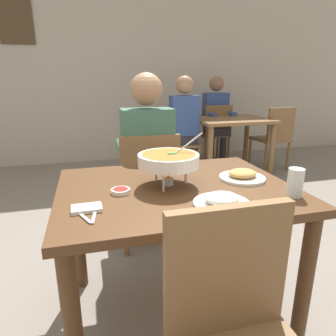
{
  "coord_description": "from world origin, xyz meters",
  "views": [
    {
      "loc": [
        -0.4,
        -1.33,
        1.26
      ],
      "look_at": [
        0.0,
        0.15,
        0.81
      ],
      "focal_mm": 31.76,
      "sensor_mm": 36.0,
      "label": 1
    }
  ],
  "objects_px": {
    "chair_bg_corner": "(177,132)",
    "chair_bg_right": "(275,135)",
    "chair_diner_main": "(148,185)",
    "sauce_dish": "(121,191)",
    "patron_bg_left": "(216,115)",
    "rice_plate": "(222,201)",
    "chair_bg_left": "(215,131)",
    "diner_main": "(147,153)",
    "patron_bg_middle": "(183,121)",
    "chair_bg_middle": "(180,137)",
    "dining_table_main": "(176,208)",
    "curry_bowl": "(169,160)",
    "appetizer_plate": "(242,176)",
    "dining_table_far": "(231,128)",
    "drink_glass": "(295,184)"
  },
  "relations": [
    {
      "from": "rice_plate",
      "to": "patron_bg_left",
      "type": "distance_m",
      "value": 3.44
    },
    {
      "from": "chair_diner_main",
      "to": "drink_glass",
      "type": "xyz_separation_m",
      "value": [
        0.48,
        -0.99,
        0.3
      ]
    },
    {
      "from": "dining_table_main",
      "to": "drink_glass",
      "type": "relative_size",
      "value": 8.75
    },
    {
      "from": "chair_bg_corner",
      "to": "appetizer_plate",
      "type": "bearing_deg",
      "value": -100.03
    },
    {
      "from": "appetizer_plate",
      "to": "rice_plate",
      "type": "bearing_deg",
      "value": -131.06
    },
    {
      "from": "dining_table_main",
      "to": "patron_bg_middle",
      "type": "height_order",
      "value": "patron_bg_middle"
    },
    {
      "from": "curry_bowl",
      "to": "patron_bg_left",
      "type": "height_order",
      "value": "patron_bg_left"
    },
    {
      "from": "chair_bg_left",
      "to": "chair_bg_middle",
      "type": "relative_size",
      "value": 1.0
    },
    {
      "from": "chair_diner_main",
      "to": "appetizer_plate",
      "type": "bearing_deg",
      "value": -62.74
    },
    {
      "from": "chair_diner_main",
      "to": "sauce_dish",
      "type": "distance_m",
      "value": 0.84
    },
    {
      "from": "drink_glass",
      "to": "dining_table_far",
      "type": "bearing_deg",
      "value": 69.02
    },
    {
      "from": "chair_bg_left",
      "to": "chair_bg_middle",
      "type": "height_order",
      "value": "same"
    },
    {
      "from": "appetizer_plate",
      "to": "patron_bg_middle",
      "type": "bearing_deg",
      "value": 79.68
    },
    {
      "from": "dining_table_main",
      "to": "chair_bg_left",
      "type": "bearing_deg",
      "value": 62.69
    },
    {
      "from": "chair_bg_corner",
      "to": "patron_bg_left",
      "type": "relative_size",
      "value": 0.69
    },
    {
      "from": "sauce_dish",
      "to": "chair_bg_right",
      "type": "height_order",
      "value": "chair_bg_right"
    },
    {
      "from": "chair_bg_middle",
      "to": "chair_bg_corner",
      "type": "bearing_deg",
      "value": 77.8
    },
    {
      "from": "curry_bowl",
      "to": "chair_bg_corner",
      "type": "bearing_deg",
      "value": 72.39
    },
    {
      "from": "sauce_dish",
      "to": "chair_bg_middle",
      "type": "bearing_deg",
      "value": 67.03
    },
    {
      "from": "diner_main",
      "to": "dining_table_far",
      "type": "bearing_deg",
      "value": 47.1
    },
    {
      "from": "chair_bg_left",
      "to": "chair_bg_corner",
      "type": "xyz_separation_m",
      "value": [
        -0.6,
        0.03,
        0.0
      ]
    },
    {
      "from": "dining_table_main",
      "to": "appetizer_plate",
      "type": "xyz_separation_m",
      "value": [
        0.37,
        0.01,
        0.14
      ]
    },
    {
      "from": "sauce_dish",
      "to": "chair_bg_middle",
      "type": "height_order",
      "value": "chair_bg_middle"
    },
    {
      "from": "dining_table_far",
      "to": "chair_bg_right",
      "type": "distance_m",
      "value": 0.66
    },
    {
      "from": "chair_diner_main",
      "to": "curry_bowl",
      "type": "height_order",
      "value": "curry_bowl"
    },
    {
      "from": "dining_table_far",
      "to": "patron_bg_left",
      "type": "xyz_separation_m",
      "value": [
        0.01,
        0.53,
        0.13
      ]
    },
    {
      "from": "dining_table_main",
      "to": "chair_bg_middle",
      "type": "xyz_separation_m",
      "value": [
        0.79,
        2.5,
        -0.13
      ]
    },
    {
      "from": "dining_table_far",
      "to": "chair_bg_left",
      "type": "height_order",
      "value": "chair_bg_left"
    },
    {
      "from": "dining_table_far",
      "to": "chair_bg_middle",
      "type": "relative_size",
      "value": 1.11
    },
    {
      "from": "chair_bg_corner",
      "to": "chair_bg_right",
      "type": "bearing_deg",
      "value": -25.64
    },
    {
      "from": "chair_diner_main",
      "to": "sauce_dish",
      "type": "xyz_separation_m",
      "value": [
        -0.28,
        -0.75,
        0.26
      ]
    },
    {
      "from": "chair_diner_main",
      "to": "drink_glass",
      "type": "relative_size",
      "value": 6.92
    },
    {
      "from": "rice_plate",
      "to": "patron_bg_middle",
      "type": "relative_size",
      "value": 0.18
    },
    {
      "from": "curry_bowl",
      "to": "rice_plate",
      "type": "bearing_deg",
      "value": -63.33
    },
    {
      "from": "diner_main",
      "to": "drink_glass",
      "type": "relative_size",
      "value": 10.08
    },
    {
      "from": "chair_bg_middle",
      "to": "patron_bg_middle",
      "type": "bearing_deg",
      "value": -88.44
    },
    {
      "from": "chair_diner_main",
      "to": "rice_plate",
      "type": "height_order",
      "value": "chair_diner_main"
    },
    {
      "from": "chair_diner_main",
      "to": "diner_main",
      "type": "distance_m",
      "value": 0.24
    },
    {
      "from": "chair_diner_main",
      "to": "chair_bg_left",
      "type": "distance_m",
      "value": 2.59
    },
    {
      "from": "rice_plate",
      "to": "patron_bg_left",
      "type": "height_order",
      "value": "patron_bg_left"
    },
    {
      "from": "chair_diner_main",
      "to": "patron_bg_middle",
      "type": "relative_size",
      "value": 0.69
    },
    {
      "from": "rice_plate",
      "to": "chair_bg_left",
      "type": "relative_size",
      "value": 0.27
    },
    {
      "from": "chair_bg_corner",
      "to": "patron_bg_left",
      "type": "distance_m",
      "value": 0.66
    },
    {
      "from": "rice_plate",
      "to": "curry_bowl",
      "type": "bearing_deg",
      "value": 116.67
    },
    {
      "from": "dining_table_main",
      "to": "chair_bg_corner",
      "type": "relative_size",
      "value": 1.26
    },
    {
      "from": "diner_main",
      "to": "patron_bg_left",
      "type": "relative_size",
      "value": 1.0
    },
    {
      "from": "sauce_dish",
      "to": "chair_bg_left",
      "type": "height_order",
      "value": "chair_bg_left"
    },
    {
      "from": "rice_plate",
      "to": "chair_bg_left",
      "type": "xyz_separation_m",
      "value": [
        1.36,
        3.13,
        -0.27
      ]
    },
    {
      "from": "diner_main",
      "to": "patron_bg_middle",
      "type": "height_order",
      "value": "same"
    },
    {
      "from": "curry_bowl",
      "to": "rice_plate",
      "type": "height_order",
      "value": "curry_bowl"
    }
  ]
}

